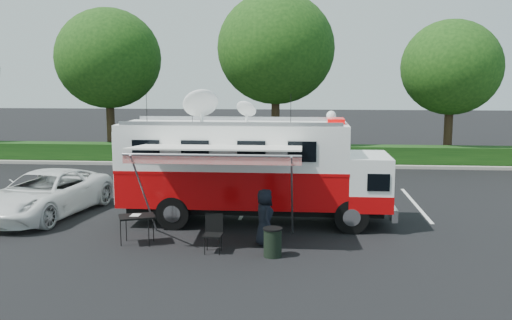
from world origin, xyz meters
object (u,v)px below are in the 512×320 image
(command_truck, at_px, (252,169))
(trash_bin, at_px, (273,242))
(white_suv, at_px, (46,216))
(folding_table, at_px, (137,217))

(command_truck, distance_m, trash_bin, 3.68)
(white_suv, relative_size, folding_table, 4.76)
(white_suv, bearing_deg, folding_table, -26.27)
(command_truck, distance_m, white_suv, 7.04)
(white_suv, xyz_separation_m, folding_table, (3.90, -2.84, 0.75))
(command_truck, relative_size, trash_bin, 11.15)
(trash_bin, bearing_deg, folding_table, 168.05)
(command_truck, bearing_deg, folding_table, -138.94)
(command_truck, height_order, folding_table, command_truck)
(folding_table, relative_size, trash_bin, 1.49)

